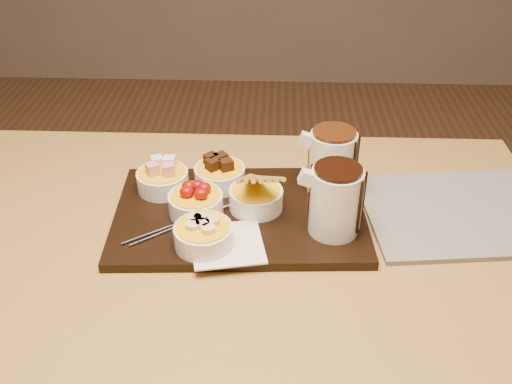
{
  "coord_description": "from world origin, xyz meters",
  "views": [
    {
      "loc": [
        0.08,
        -0.78,
        1.38
      ],
      "look_at": [
        0.04,
        0.07,
        0.81
      ],
      "focal_mm": 40.0,
      "sensor_mm": 36.0,
      "label": 1
    }
  ],
  "objects_px": {
    "dining_table": "(232,283)",
    "serving_board": "(240,214)",
    "pitcher_milk_chocolate": "(332,162)",
    "newspaper": "(457,212)",
    "pitcher_dark_chocolate": "(335,201)",
    "bowl_strawberries": "(196,204)"
  },
  "relations": [
    {
      "from": "dining_table",
      "to": "pitcher_milk_chocolate",
      "type": "distance_m",
      "value": 0.3
    },
    {
      "from": "dining_table",
      "to": "serving_board",
      "type": "relative_size",
      "value": 2.61
    },
    {
      "from": "pitcher_milk_chocolate",
      "to": "newspaper",
      "type": "bearing_deg",
      "value": -15.08
    },
    {
      "from": "serving_board",
      "to": "bowl_strawberries",
      "type": "relative_size",
      "value": 4.6
    },
    {
      "from": "serving_board",
      "to": "newspaper",
      "type": "bearing_deg",
      "value": 0.98
    },
    {
      "from": "pitcher_dark_chocolate",
      "to": "serving_board",
      "type": "bearing_deg",
      "value": 160.02
    },
    {
      "from": "pitcher_milk_chocolate",
      "to": "newspaper",
      "type": "xyz_separation_m",
      "value": [
        0.24,
        -0.05,
        -0.07
      ]
    },
    {
      "from": "serving_board",
      "to": "newspaper",
      "type": "height_order",
      "value": "serving_board"
    },
    {
      "from": "serving_board",
      "to": "bowl_strawberries",
      "type": "distance_m",
      "value": 0.08
    },
    {
      "from": "dining_table",
      "to": "pitcher_milk_chocolate",
      "type": "relative_size",
      "value": 9.88
    },
    {
      "from": "bowl_strawberries",
      "to": "pitcher_milk_chocolate",
      "type": "relative_size",
      "value": 0.82
    },
    {
      "from": "serving_board",
      "to": "pitcher_milk_chocolate",
      "type": "xyz_separation_m",
      "value": [
        0.17,
        0.08,
        0.07
      ]
    },
    {
      "from": "serving_board",
      "to": "pitcher_dark_chocolate",
      "type": "relative_size",
      "value": 3.79
    },
    {
      "from": "dining_table",
      "to": "serving_board",
      "type": "distance_m",
      "value": 0.13
    },
    {
      "from": "dining_table",
      "to": "pitcher_dark_chocolate",
      "type": "relative_size",
      "value": 9.88
    },
    {
      "from": "pitcher_dark_chocolate",
      "to": "dining_table",
      "type": "bearing_deg",
      "value": -176.72
    },
    {
      "from": "bowl_strawberries",
      "to": "pitcher_dark_chocolate",
      "type": "xyz_separation_m",
      "value": [
        0.25,
        -0.04,
        0.04
      ]
    },
    {
      "from": "serving_board",
      "to": "newspaper",
      "type": "xyz_separation_m",
      "value": [
        0.41,
        0.03,
        -0.0
      ]
    },
    {
      "from": "dining_table",
      "to": "pitcher_milk_chocolate",
      "type": "xyz_separation_m",
      "value": [
        0.18,
        0.15,
        0.18
      ]
    },
    {
      "from": "dining_table",
      "to": "newspaper",
      "type": "bearing_deg",
      "value": 13.34
    },
    {
      "from": "newspaper",
      "to": "pitcher_dark_chocolate",
      "type": "bearing_deg",
      "value": -167.71
    },
    {
      "from": "serving_board",
      "to": "dining_table",
      "type": "bearing_deg",
      "value": -102.37
    }
  ]
}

